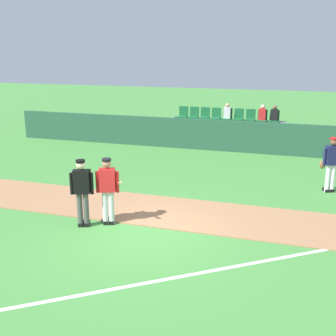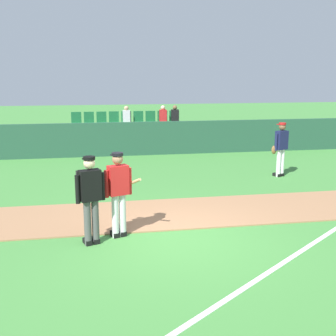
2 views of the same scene
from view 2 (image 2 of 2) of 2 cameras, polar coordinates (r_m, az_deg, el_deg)
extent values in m
plane|color=#42843A|center=(8.99, 0.78, -9.22)|extent=(80.00, 80.00, 0.00)
cube|color=#9E704C|center=(10.46, -0.87, -6.00)|extent=(28.00, 2.32, 0.03)
cube|color=white|center=(9.55, 19.56, -8.58)|extent=(9.59, 7.37, 0.01)
cube|color=#234C38|center=(17.89, -4.92, 3.82)|extent=(20.00, 0.16, 1.37)
cube|color=slate|center=(19.40, -5.29, 2.87)|extent=(5.55, 2.10, 0.30)
cube|color=slate|center=(18.93, -5.20, 3.71)|extent=(5.45, 0.85, 0.40)
cube|color=#196033|center=(18.74, -11.92, 4.18)|extent=(0.44, 0.40, 0.08)
cube|color=#196033|center=(18.92, -11.94, 5.02)|extent=(0.44, 0.08, 0.50)
cube|color=#196033|center=(18.73, -10.24, 4.25)|extent=(0.44, 0.40, 0.08)
cube|color=#196033|center=(18.91, -10.27, 5.09)|extent=(0.44, 0.08, 0.50)
cube|color=#196033|center=(18.73, -8.55, 4.31)|extent=(0.44, 0.40, 0.08)
cube|color=#196033|center=(18.92, -8.60, 5.15)|extent=(0.44, 0.08, 0.50)
cube|color=#196033|center=(18.75, -6.87, 4.36)|extent=(0.44, 0.40, 0.08)
cube|color=#196033|center=(18.94, -6.93, 5.20)|extent=(0.44, 0.08, 0.50)
cube|color=#196033|center=(18.79, -5.19, 4.42)|extent=(0.44, 0.40, 0.08)
cube|color=#196033|center=(18.98, -5.26, 5.25)|extent=(0.44, 0.08, 0.50)
cube|color=#196033|center=(18.85, -3.52, 4.47)|extent=(0.44, 0.40, 0.08)
cube|color=#196033|center=(19.03, -3.61, 5.30)|extent=(0.44, 0.08, 0.50)
cube|color=#196033|center=(18.92, -1.86, 4.51)|extent=(0.44, 0.40, 0.08)
cube|color=#196033|center=(19.10, -1.96, 5.34)|extent=(0.44, 0.08, 0.50)
cube|color=#196033|center=(19.00, -0.21, 4.55)|extent=(0.44, 0.40, 0.08)
cube|color=#196033|center=(19.19, -0.33, 5.38)|extent=(0.44, 0.08, 0.50)
cube|color=#196033|center=(19.11, 1.42, 4.59)|extent=(0.44, 0.40, 0.08)
cube|color=#196033|center=(19.29, 1.29, 5.41)|extent=(0.44, 0.08, 0.50)
cube|color=slate|center=(19.71, -5.44, 5.22)|extent=(5.45, 0.85, 0.40)
cube|color=#196033|center=(19.53, -11.91, 5.68)|extent=(0.44, 0.40, 0.08)
cube|color=#196033|center=(19.72, -11.92, 6.47)|extent=(0.44, 0.08, 0.50)
cube|color=#196033|center=(19.52, -10.29, 5.75)|extent=(0.44, 0.40, 0.08)
cube|color=#196033|center=(19.71, -10.31, 6.54)|extent=(0.44, 0.08, 0.50)
cube|color=#196033|center=(19.53, -8.67, 5.80)|extent=(0.44, 0.40, 0.08)
cube|color=#196033|center=(19.72, -8.71, 6.60)|extent=(0.44, 0.08, 0.50)
cube|color=#196033|center=(19.55, -7.05, 5.86)|extent=(0.44, 0.40, 0.08)
cube|color=#196033|center=(19.74, -7.10, 6.65)|extent=(0.44, 0.08, 0.50)
cube|color=#196033|center=(19.59, -5.43, 5.91)|extent=(0.44, 0.40, 0.08)
cube|color=#196033|center=(19.78, -5.50, 6.69)|extent=(0.44, 0.08, 0.50)
cube|color=silver|center=(19.60, -5.46, 6.79)|extent=(0.32, 0.22, 0.52)
sphere|color=tan|center=(19.57, -5.48, 7.81)|extent=(0.20, 0.20, 0.20)
cube|color=#196033|center=(19.64, -3.82, 5.95)|extent=(0.44, 0.40, 0.08)
cube|color=#196033|center=(19.83, -3.90, 6.74)|extent=(0.44, 0.08, 0.50)
cube|color=#196033|center=(19.70, -2.23, 5.99)|extent=(0.44, 0.40, 0.08)
cube|color=#196033|center=(19.90, -2.32, 6.77)|extent=(0.44, 0.08, 0.50)
cube|color=#196033|center=(19.79, -0.64, 6.02)|extent=(0.44, 0.40, 0.08)
cube|color=#196033|center=(19.98, -0.75, 6.80)|extent=(0.44, 0.08, 0.50)
cube|color=red|center=(19.81, -0.67, 6.90)|extent=(0.32, 0.22, 0.52)
sphere|color=beige|center=(19.78, -0.67, 7.91)|extent=(0.20, 0.20, 0.20)
cube|color=#196033|center=(19.88, 0.93, 6.05)|extent=(0.44, 0.40, 0.08)
cube|color=#196033|center=(20.07, 0.81, 6.83)|extent=(0.44, 0.08, 0.50)
cube|color=black|center=(19.90, 0.91, 6.93)|extent=(0.32, 0.22, 0.52)
sphere|color=brown|center=(19.87, 0.91, 7.93)|extent=(0.20, 0.20, 0.20)
cylinder|color=silver|center=(8.96, -6.92, -6.31)|extent=(0.14, 0.14, 0.90)
cylinder|color=silver|center=(9.02, -5.97, -6.16)|extent=(0.14, 0.14, 0.90)
cube|color=black|center=(9.15, -7.00, -8.58)|extent=(0.20, 0.28, 0.10)
cube|color=black|center=(9.20, -6.06, -8.42)|extent=(0.20, 0.28, 0.10)
cube|color=red|center=(8.78, -6.56, -1.59)|extent=(0.45, 0.34, 0.60)
cylinder|color=red|center=(8.70, -8.07, -2.09)|extent=(0.09, 0.09, 0.55)
cylinder|color=red|center=(8.89, -5.06, -1.71)|extent=(0.09, 0.09, 0.55)
sphere|color=#9E7051|center=(8.69, -6.63, 1.17)|extent=(0.22, 0.22, 0.22)
cylinder|color=black|center=(8.67, -6.64, 1.82)|extent=(0.23, 0.23, 0.06)
cube|color=black|center=(8.77, -6.89, 1.73)|extent=(0.21, 0.17, 0.02)
cylinder|color=tan|center=(9.00, -5.31, -2.20)|extent=(0.52, 0.68, 0.41)
cylinder|color=#4C4C4C|center=(8.65, -10.48, -7.12)|extent=(0.14, 0.14, 0.90)
cylinder|color=#4C4C4C|center=(8.70, -9.48, -6.97)|extent=(0.14, 0.14, 0.90)
cube|color=black|center=(8.84, -10.51, -9.45)|extent=(0.20, 0.29, 0.10)
cube|color=black|center=(8.89, -9.53, -9.29)|extent=(0.20, 0.29, 0.10)
cube|color=black|center=(8.46, -10.17, -2.24)|extent=(0.45, 0.34, 0.60)
cylinder|color=black|center=(8.39, -11.76, -2.77)|extent=(0.09, 0.09, 0.55)
cylinder|color=black|center=(8.55, -8.58, -2.36)|extent=(0.09, 0.09, 0.55)
sphere|color=beige|center=(8.36, -10.28, 0.62)|extent=(0.22, 0.22, 0.22)
cylinder|color=black|center=(8.34, -10.30, 1.29)|extent=(0.23, 0.23, 0.06)
cube|color=black|center=(8.44, -10.52, 1.20)|extent=(0.21, 0.17, 0.02)
cube|color=black|center=(8.58, -10.46, -2.05)|extent=(0.44, 0.22, 0.56)
cylinder|color=white|center=(14.57, 14.28, 0.62)|extent=(0.14, 0.14, 0.90)
cylinder|color=white|center=(14.69, 14.71, 0.69)|extent=(0.14, 0.14, 0.90)
cube|color=black|center=(14.69, 14.03, -0.87)|extent=(0.21, 0.29, 0.10)
cube|color=black|center=(14.81, 14.45, -0.79)|extent=(0.21, 0.29, 0.10)
cube|color=#191E47|center=(14.50, 14.65, 3.56)|extent=(0.45, 0.36, 0.60)
cylinder|color=#191E47|center=(14.33, 13.97, 3.29)|extent=(0.09, 0.09, 0.55)
cylinder|color=#191E47|center=(14.69, 15.30, 3.43)|extent=(0.09, 0.09, 0.55)
sphere|color=brown|center=(14.45, 14.75, 5.24)|extent=(0.22, 0.22, 0.22)
cylinder|color=#B21919|center=(14.43, 14.77, 5.64)|extent=(0.23, 0.23, 0.06)
cube|color=#B21919|center=(14.50, 14.47, 5.56)|extent=(0.21, 0.18, 0.02)
ellipsoid|color=brown|center=(14.38, 13.72, 2.33)|extent=(0.23, 0.19, 0.28)
camera|label=1|loc=(5.29, 92.15, 11.87)|focal=45.93mm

